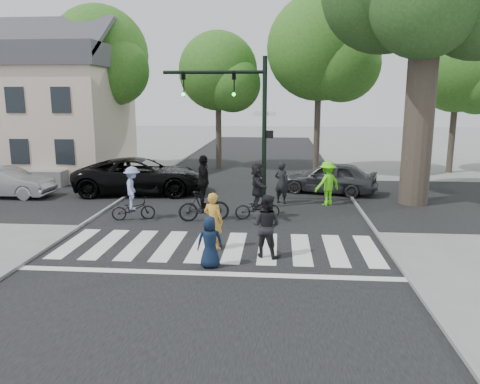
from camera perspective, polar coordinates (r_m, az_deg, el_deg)
The scene contains 24 objects.
ground at distance 13.33m, azimuth -3.25°, elevation -8.04°, with size 120.00×120.00×0.00m, color gray.
road_stem at distance 18.08m, azimuth -1.05°, elevation -2.73°, with size 10.00×70.00×0.01m, color black.
road_cross at distance 20.99m, azimuth -0.22°, elevation -0.71°, with size 70.00×10.00×0.01m, color black.
curb_left at distance 19.24m, azimuth -16.20°, elevation -2.18°, with size 0.10×70.00×0.10m, color gray.
curb_right at distance 18.27m, azimuth 14.93°, elevation -2.83°, with size 0.10×70.00×0.10m, color gray.
crosswalk at distance 13.94m, azimuth -2.87°, elevation -7.10°, with size 10.00×3.85×0.01m.
traffic_signal at distance 18.69m, azimuth 0.38°, elevation 9.82°, with size 4.45×0.29×6.00m.
bg_tree_0 at distance 32.44m, azimuth -24.54°, elevation 13.51°, with size 5.46×5.20×8.97m.
bg_tree_1 at distance 29.90m, azimuth -16.38°, elevation 15.30°, with size 6.09×5.80×9.80m.
bg_tree_2 at distance 29.29m, azimuth -2.24°, elevation 14.12°, with size 5.04×4.80×8.40m.
bg_tree_3 at distance 27.92m, azimuth 10.36°, elevation 16.47°, with size 6.30×6.00×10.20m.
bg_tree_4 at distance 30.43m, azimuth 25.52°, elevation 12.66°, with size 4.83×4.60×8.15m.
house at distance 29.57m, azimuth -22.23°, elevation 9.42°, with size 8.40×8.10×8.82m.
pedestrian_woman at distance 13.87m, azimuth -3.28°, elevation -3.54°, with size 0.63×0.41×1.72m, color gold.
pedestrian_child at distance 12.43m, azimuth -3.69°, elevation -6.12°, with size 0.68×0.44×1.39m, color #0F1C35.
pedestrian_adult at distance 13.19m, azimuth 3.20°, elevation -4.14°, with size 0.88×0.68×1.81m, color black.
cyclist_left at distance 17.52m, azimuth -12.93°, elevation -0.61°, with size 1.66×1.14×1.99m.
cyclist_mid at distance 16.96m, azimuth -4.45°, elevation -0.29°, with size 1.92×1.21×2.42m.
cyclist_right at distance 17.18m, azimuth 2.16°, elevation -0.30°, with size 1.73×1.61×2.10m.
car_suv at distance 22.31m, azimuth -11.97°, elevation 1.94°, with size 2.78×6.03×1.68m, color black.
car_silver at distance 23.53m, azimuth -26.60°, elevation 1.06°, with size 1.44×4.13×1.36m, color #9B9B9F.
car_grey at distance 22.30m, azimuth 10.78°, elevation 1.76°, with size 1.77×4.40×1.50m, color #313336.
bystander_hivis at distance 19.79m, azimuth 10.61°, elevation 1.06°, with size 1.20×0.69×1.86m, color #66FF19.
bystander_dark at distance 19.85m, azimuth 5.09°, elevation 1.13°, with size 0.65×0.43×1.78m, color black.
Camera 1 is at (1.79, -12.43, 4.46)m, focal length 35.00 mm.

